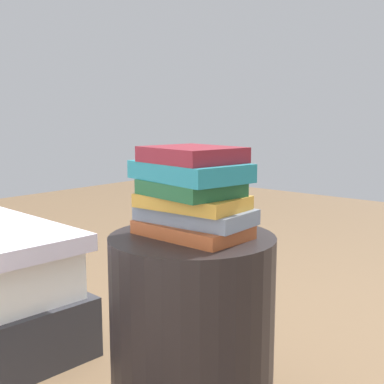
% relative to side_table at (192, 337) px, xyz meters
% --- Properties ---
extents(side_table, '(0.43, 0.43, 0.56)m').
position_rel_side_table_xyz_m(side_table, '(0.00, 0.00, 0.00)').
color(side_table, black).
rests_on(side_table, ground_plane).
extents(book_rust, '(0.29, 0.18, 0.03)m').
position_rel_side_table_xyz_m(book_rust, '(-0.00, 0.00, 0.29)').
color(book_rust, '#994723').
rests_on(book_rust, side_table).
extents(book_slate, '(0.30, 0.17, 0.04)m').
position_rel_side_table_xyz_m(book_slate, '(0.00, -0.01, 0.33)').
color(book_slate, slate).
rests_on(book_slate, book_rust).
extents(book_ochre, '(0.27, 0.18, 0.03)m').
position_rel_side_table_xyz_m(book_ochre, '(-0.00, -0.00, 0.37)').
color(book_ochre, '#B7842D').
rests_on(book_ochre, book_slate).
extents(book_forest, '(0.25, 0.22, 0.04)m').
position_rel_side_table_xyz_m(book_forest, '(-0.00, 0.01, 0.40)').
color(book_forest, '#1E512D').
rests_on(book_forest, book_ochre).
extents(book_teal, '(0.32, 0.24, 0.05)m').
position_rel_side_table_xyz_m(book_teal, '(0.01, -0.00, 0.45)').
color(book_teal, '#1E727F').
rests_on(book_teal, book_forest).
extents(book_maroon, '(0.25, 0.22, 0.04)m').
position_rel_side_table_xyz_m(book_maroon, '(-0.00, 0.00, 0.49)').
color(book_maroon, maroon).
rests_on(book_maroon, book_teal).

